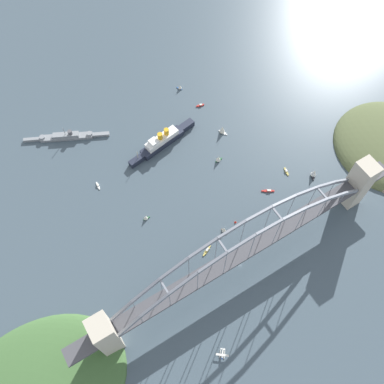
# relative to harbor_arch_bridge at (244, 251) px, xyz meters

# --- Properties ---
(ground_plane) EXTENTS (1400.00, 1400.00, 0.00)m
(ground_plane) POSITION_rel_harbor_arch_bridge_xyz_m (-0.00, -0.00, -31.85)
(ground_plane) COLOR #3D4C56
(harbor_arch_bridge) EXTENTS (310.85, 17.85, 78.27)m
(harbor_arch_bridge) POSITION_rel_harbor_arch_bridge_xyz_m (0.00, 0.00, 0.00)
(harbor_arch_bridge) COLOR #BCB29E
(harbor_arch_bridge) RESTS_ON ground
(ocean_liner) EXTENTS (82.01, 21.44, 19.27)m
(ocean_liner) POSITION_rel_harbor_arch_bridge_xyz_m (6.07, 147.32, -26.07)
(ocean_liner) COLOR #1E2333
(ocean_liner) RESTS_ON ground
(naval_cruiser) EXTENTS (80.44, 41.99, 16.51)m
(naval_cruiser) POSITION_rel_harbor_arch_bridge_xyz_m (-73.72, 205.85, -29.17)
(naval_cruiser) COLOR gray
(naval_cruiser) RESTS_ON ground
(seaplane_taxiing_near_bridge) EXTENTS (9.18, 9.02, 5.07)m
(seaplane_taxiing_near_bridge) POSITION_rel_harbor_arch_bridge_xyz_m (-54.15, -53.72, -29.66)
(seaplane_taxiing_near_bridge) COLOR #B7B7B2
(seaplane_taxiing_near_bridge) RESTS_ON ground
(small_boat_0) EXTENTS (8.85, 3.42, 2.25)m
(small_boat_0) POSITION_rel_harbor_arch_bridge_xyz_m (66.19, 170.63, -31.02)
(small_boat_0) COLOR #B2231E
(small_boat_0) RESTS_ON ground
(small_boat_1) EXTENTS (11.25, 7.67, 2.19)m
(small_boat_1) POSITION_rel_harbor_arch_bridge_xyz_m (65.13, 46.32, -31.06)
(small_boat_1) COLOR #B2231E
(small_boat_1) RESTS_ON ground
(small_boat_2) EXTENTS (5.13, 6.52, 6.85)m
(small_boat_2) POSITION_rel_harbor_arch_bridge_xyz_m (59.88, 203.29, -28.69)
(small_boat_2) COLOR #234C8C
(small_boat_2) RESTS_ON ground
(small_boat_3) EXTENTS (11.21, 6.27, 2.13)m
(small_boat_3) POSITION_rel_harbor_arch_bridge_xyz_m (-17.57, 25.84, -31.08)
(small_boat_3) COLOR gold
(small_boat_3) RESTS_ON ground
(small_boat_4) EXTENTS (6.71, 3.79, 6.25)m
(small_boat_4) POSITION_rel_harbor_arch_bridge_xyz_m (-48.86, 81.80, -28.89)
(small_boat_4) COLOR #2D6B3D
(small_boat_4) RESTS_ON ground
(small_boat_5) EXTENTS (8.24, 4.96, 8.19)m
(small_boat_5) POSITION_rel_harbor_arch_bridge_xyz_m (43.38, 100.70, -27.99)
(small_boat_5) COLOR #2D6B3D
(small_boat_5) RESTS_ON ground
(small_boat_6) EXTENTS (7.78, 9.02, 9.68)m
(small_boat_6) POSITION_rel_harbor_arch_bridge_xyz_m (113.23, 37.76, -27.35)
(small_boat_6) COLOR black
(small_boat_6) RESTS_ON ground
(small_boat_7) EXTENTS (2.67, 9.07, 1.94)m
(small_boat_7) POSITION_rel_harbor_arch_bridge_xyz_m (-71.57, 137.04, -31.17)
(small_boat_7) COLOR silver
(small_boat_7) RESTS_ON ground
(small_boat_8) EXTENTS (7.31, 9.82, 10.90)m
(small_boat_8) POSITION_rel_harbor_arch_bridge_xyz_m (66.41, 128.30, -26.86)
(small_boat_8) COLOR silver
(small_boat_8) RESTS_ON ground
(small_boat_9) EXTENTS (4.40, 6.78, 7.98)m
(small_boat_9) POSITION_rel_harbor_arch_bridge_xyz_m (5.53, 33.88, -28.09)
(small_boat_9) COLOR brown
(small_boat_9) RESTS_ON ground
(small_boat_10) EXTENTS (3.68, 9.44, 2.08)m
(small_boat_10) POSITION_rel_harbor_arch_bridge_xyz_m (93.58, 54.84, -31.12)
(small_boat_10) COLOR gold
(small_boat_10) RESTS_ON ground
(channel_marker_buoy) EXTENTS (2.20, 2.20, 2.75)m
(channel_marker_buoy) POSITION_rel_harbor_arch_bridge_xyz_m (19.65, 35.59, -30.74)
(channel_marker_buoy) COLOR red
(channel_marker_buoy) RESTS_ON ground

